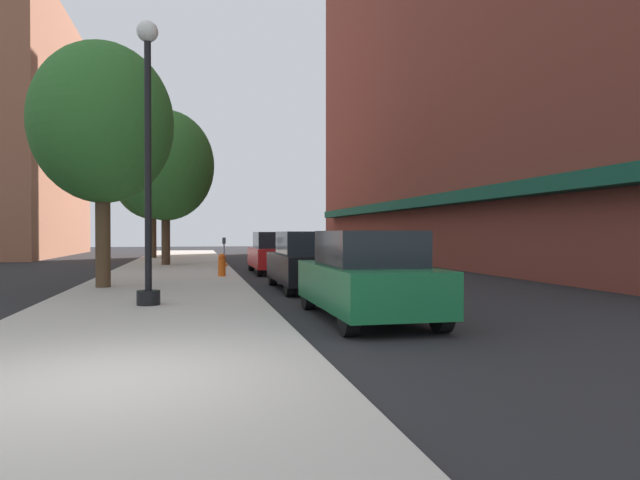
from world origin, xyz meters
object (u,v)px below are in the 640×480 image
car_black (308,262)px  car_red (275,253)px  tree_far (153,173)px  parking_meter_near (224,249)px  tree_near (166,166)px  fire_hydrant (222,265)px  car_green (367,277)px  tree_mid (102,124)px  lamppost (148,157)px

car_black → car_red: size_ratio=1.00×
car_red → tree_far: bearing=111.8°
tree_far → car_red: (5.62, -13.06, -4.42)m
car_black → car_red: bearing=89.7°
parking_meter_near → tree_near: tree_near is taller
car_black → parking_meter_near: bearing=103.2°
fire_hydrant → car_black: bearing=-61.6°
car_green → car_red: bearing=88.4°
fire_hydrant → car_black: size_ratio=0.18×
parking_meter_near → tree_mid: (-3.66, -7.33, 3.69)m
lamppost → fire_hydrant: bearing=76.3°
lamppost → tree_mid: size_ratio=0.87×
lamppost → tree_mid: (-1.54, 4.29, 1.43)m
fire_hydrant → car_red: bearing=51.2°
lamppost → fire_hydrant: lamppost is taller
tree_mid → car_red: 9.10m
car_green → tree_near: bearing=102.7°
parking_meter_near → lamppost: bearing=-100.4°
parking_meter_near → tree_near: bearing=123.9°
tree_mid → car_black: size_ratio=1.57×
car_red → tree_near: bearing=130.1°
car_green → car_red: same height
tree_near → car_green: tree_near is taller
tree_far → car_green: bearing=-77.6°
car_green → tree_mid: bearing=129.3°
fire_hydrant → tree_near: bearing=106.1°
tree_far → car_black: bearing=-74.2°
parking_meter_near → car_green: (1.95, -13.82, -0.14)m
tree_far → car_red: 14.89m
parking_meter_near → tree_near: size_ratio=0.18×
fire_hydrant → tree_near: 9.18m
car_red → lamppost: bearing=-113.0°
fire_hydrant → parking_meter_near: parking_meter_near is taller
tree_mid → car_green: tree_mid is taller
fire_hydrant → car_black: 4.68m
tree_mid → car_green: bearing=-49.1°
lamppost → tree_mid: 4.78m
fire_hydrant → car_green: car_green is taller
lamppost → tree_near: 15.48m
parking_meter_near → car_green: 13.96m
parking_meter_near → car_green: bearing=-82.0°
parking_meter_near → car_red: size_ratio=0.30×
tree_near → tree_far: bearing=98.1°
fire_hydrant → tree_far: 16.86m
lamppost → tree_mid: bearing=109.7°
car_green → fire_hydrant: bearing=101.2°
car_black → lamppost: bearing=-139.8°
tree_far → car_green: size_ratio=1.84×
car_black → car_red: 6.87m
tree_mid → parking_meter_near: bearing=63.5°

